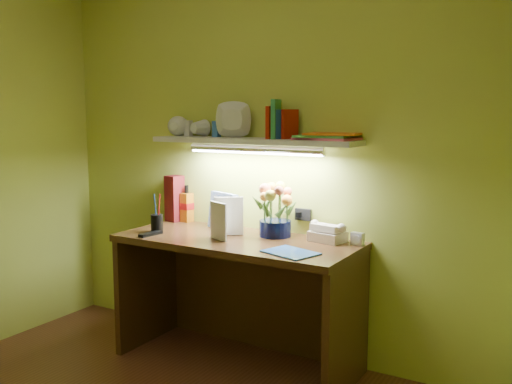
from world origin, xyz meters
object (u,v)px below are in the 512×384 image
at_px(telephone, 328,231).
at_px(desk_clock, 357,239).
at_px(desk, 237,301).
at_px(flower_bouquet, 275,209).
at_px(whisky_bottle, 187,204).

xyz_separation_m(telephone, desk_clock, (0.18, -0.01, -0.02)).
height_order(desk, telephone, telephone).
relative_size(desk, desk_clock, 20.01).
relative_size(flower_bouquet, desk_clock, 4.67).
distance_m(desk, flower_bouquet, 0.59).
bearing_deg(telephone, whisky_bottle, -173.15).
distance_m(desk, desk_clock, 0.80).
xyz_separation_m(desk, desk_clock, (0.66, 0.19, 0.41)).
xyz_separation_m(flower_bouquet, telephone, (0.32, 0.03, -0.11)).
height_order(desk_clock, whisky_bottle, whisky_bottle).
relative_size(desk, whisky_bottle, 5.77).
bearing_deg(flower_bouquet, telephone, 5.82).
xyz_separation_m(desk_clock, whisky_bottle, (-1.21, 0.07, 0.09)).
distance_m(desk, whisky_bottle, 0.79).
bearing_deg(desk, whisky_bottle, 155.04).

